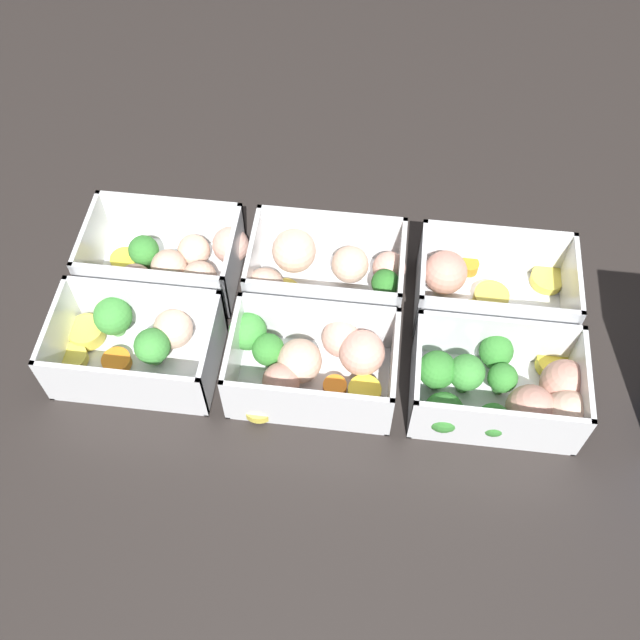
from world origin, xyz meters
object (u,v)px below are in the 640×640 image
container_far_center (310,361)px  container_far_right (136,342)px  container_near_right (173,263)px  container_far_left (510,392)px  container_near_center (322,271)px  container_near_left (482,289)px

container_far_center → container_far_right: bearing=-0.5°
container_near_right → container_far_left: same height
container_near_center → container_far_center: 0.11m
container_near_center → container_far_left: same height
container_near_right → container_far_center: same height
container_far_left → container_far_center: bearing=-3.9°
container_far_center → container_near_left: bearing=-147.0°
container_near_right → container_far_right: size_ratio=1.04×
container_far_right → container_near_right: bearing=-97.5°
container_far_left → container_far_right: bearing=-2.3°
container_near_right → container_far_right: same height
container_near_center → container_far_left: (-0.20, 0.13, 0.00)m
container_near_left → container_far_right: same height
container_near_left → container_near_center: (0.17, -0.00, 0.00)m
container_near_left → container_far_left: size_ratio=0.97×
container_near_center → container_far_left: size_ratio=0.98×
container_far_right → container_far_left: bearing=177.7°
container_near_center → container_far_center: size_ratio=1.04×
container_near_left → container_far_left: same height
container_near_left → container_far_right: bearing=17.4°
container_far_right → container_far_center: bearing=179.5°
container_far_center → container_near_right: bearing=-32.6°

